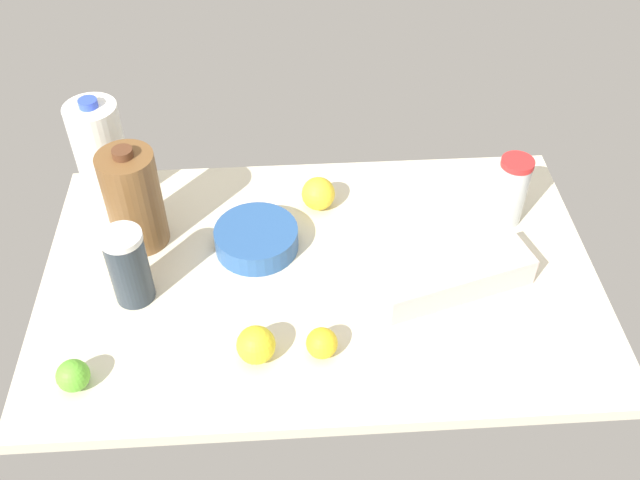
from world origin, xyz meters
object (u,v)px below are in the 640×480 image
egg_carton (454,276)px  lemon_loose (318,194)px  mixing_bowl (256,238)px  chocolate_milk_jug (134,199)px  lime_far_back (73,376)px  lemon_by_jug (322,343)px  shaker_bottle (129,266)px  tumbler_cup (511,190)px  milk_jug (101,153)px  lemon_near_front (256,345)px

egg_carton → lemon_loose: 38.49cm
mixing_bowl → egg_carton: (41.49, -14.61, 0.75)cm
mixing_bowl → chocolate_milk_jug: size_ratio=0.74×
lemon_loose → lime_far_back: bearing=-135.4°
lemon_by_jug → shaker_bottle: bearing=155.5°
mixing_bowl → shaker_bottle: shaker_bottle is taller
shaker_bottle → lemon_by_jug: (38.08, -17.33, -5.79)cm
tumbler_cup → lemon_by_jug: bearing=-141.4°
egg_carton → milk_jug: (-76.66, 34.67, 9.45)cm
tumbler_cup → lemon_loose: 44.16cm
lime_far_back → lemon_loose: bearing=44.6°
lemon_near_front → shaker_bottle: bearing=145.5°
lemon_near_front → lime_far_back: lemon_near_front is taller
shaker_bottle → lemon_near_front: 31.30cm
egg_carton → lemon_loose: bearing=117.5°
lemon_by_jug → lemon_loose: size_ratio=0.79×
mixing_bowl → tumbler_cup: bearing=5.8°
mixing_bowl → lime_far_back: lime_far_back is taller
shaker_bottle → lemon_near_front: bearing=-34.5°
mixing_bowl → egg_carton: size_ratio=0.56×
mixing_bowl → lemon_by_jug: (12.66, -30.26, 0.46)cm
egg_carton → lemon_loose: size_ratio=4.21×
mixing_bowl → lemon_near_front: bearing=-90.0°
tumbler_cup → milk_jug: (-93.11, 14.19, 4.20)cm
egg_carton → tumbler_cup: bearing=34.4°
shaker_bottle → milk_jug: bearing=106.5°
lemon_by_jug → lemon_near_front: bearing=-179.2°
tumbler_cup → chocolate_milk_jug: size_ratio=0.68×
mixing_bowl → lemon_by_jug: 32.81cm
milk_jug → lemon_by_jug: (47.83, -50.33, -9.74)cm
chocolate_milk_jug → lemon_near_front: 44.14cm
tumbler_cup → lime_far_back: (-91.80, -40.76, -5.53)cm
shaker_bottle → lemon_near_front: shaker_bottle is taller
shaker_bottle → milk_jug: (-9.76, 32.99, 3.95)cm
lemon_by_jug → mixing_bowl: bearing=112.7°
mixing_bowl → shaker_bottle: (-25.42, -12.93, 6.25)cm
mixing_bowl → lime_far_back: bearing=-134.2°
shaker_bottle → lime_far_back: (-8.45, -21.96, -5.78)cm
shaker_bottle → milk_jug: size_ratio=0.65×
egg_carton → shaker_bottle: bearing=161.7°
shaker_bottle → lemon_by_jug: bearing=-24.5°
lemon_by_jug → lemon_near_front: 12.66cm
lemon_by_jug → lemon_near_front: (-12.64, -0.17, 0.69)cm
chocolate_milk_jug → lemon_by_jug: (38.65, -34.57, -8.76)cm
tumbler_cup → lemon_loose: tumbler_cup is taller
milk_jug → lemon_near_front: (35.20, -50.49, -9.05)cm
egg_carton → lime_far_back: egg_carton is taller
tumbler_cup → egg_carton: 26.78cm
chocolate_milk_jug → egg_carton: (67.48, -18.91, -8.47)cm
lemon_by_jug → chocolate_milk_jug: bearing=138.2°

